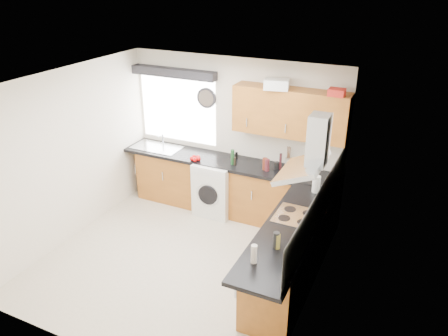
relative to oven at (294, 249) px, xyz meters
The scene contains 37 objects.
ground_plane 1.59m from the oven, 168.69° to the right, with size 3.60×3.60×0.00m, color beige.
ceiling 2.58m from the oven, 168.69° to the right, with size 3.60×3.60×0.02m, color white.
wall_back 2.28m from the oven, 135.00° to the left, with size 3.60×0.02×2.50m, color silver.
wall_front 2.71m from the oven, 125.54° to the right, with size 3.60×0.02×2.50m, color silver.
wall_left 3.41m from the oven, behind, with size 0.02×3.60×2.50m, color silver.
wall_right 0.93m from the oven, 45.00° to the right, with size 0.02×3.60×2.50m, color silver.
window 3.16m from the oven, 149.70° to the left, with size 1.40×0.02×1.10m, color silver.
window_blind 3.40m from the oven, 151.23° to the left, with size 1.50×0.18×0.14m, color black.
splashback 0.81m from the oven, ahead, with size 0.01×3.00×0.54m, color white.
base_cab_back 2.01m from the oven, 142.90° to the left, with size 3.00×0.58×0.86m, color brown.
base_cab_corner 1.20m from the oven, 90.00° to the left, with size 0.60×0.60×0.86m, color brown.
base_cab_right 0.15m from the oven, 86.19° to the right, with size 0.58×2.10×0.86m, color brown.
worktop_back 1.98m from the oven, 141.34° to the left, with size 3.60×0.62×0.05m, color black.
worktop_right 0.55m from the oven, 90.00° to the right, with size 0.62×2.42×0.05m, color black.
sink 3.12m from the oven, 157.02° to the left, with size 0.84×0.46×0.10m, color silver, non-canonical shape.
oven is the anchor object (origin of this frame).
hob_plate 0.49m from the oven, 90.00° to the left, with size 0.52×0.52×0.01m, color silver.
extractor_hood 1.35m from the oven, ahead, with size 0.52×0.78×0.66m, color silver, non-canonical shape.
upper_cabinets 1.99m from the oven, 112.54° to the left, with size 1.70×0.35×0.70m, color brown.
washing_machine 1.98m from the oven, 146.31° to the left, with size 0.61×0.59×0.89m, color silver.
wall_clock 2.84m from the oven, 143.87° to the left, with size 0.33×0.33×0.04m, color black.
casserole 2.30m from the oven, 121.39° to the left, with size 0.34×0.25×0.14m, color silver.
storage_box 2.16m from the oven, 85.31° to the left, with size 0.22×0.18×0.10m, color red.
utensil_pot 1.60m from the oven, 111.65° to the left, with size 0.10×0.10×0.14m, color gray.
kitchen_roll 0.96m from the oven, 86.43° to the left, with size 0.11×0.11×0.24m, color silver.
tomato_cluster 2.27m from the oven, 153.04° to the left, with size 0.16×0.16×0.07m, color red, non-canonical shape.
jar_0 1.41m from the oven, 106.51° to the left, with size 0.07×0.07×0.19m, color #9F9587.
jar_1 2.03m from the oven, 136.03° to the left, with size 0.04×0.04×0.10m, color black.
jar_2 1.53m from the oven, 126.42° to the left, with size 0.07×0.07×0.19m, color #5C2213.
jar_3 1.86m from the oven, 140.94° to the left, with size 0.06×0.06×0.24m, color #153C19.
jar_4 1.50m from the oven, 118.99° to the left, with size 0.07×0.07×0.12m, color black.
jar_5 1.80m from the oven, 140.33° to the left, with size 0.04×0.04×0.13m, color black.
jar_6 1.54m from the oven, 116.79° to the left, with size 0.04×0.04×0.25m, color #3D1519.
jar_7 1.48m from the oven, 125.55° to the left, with size 0.07×0.07×0.19m, color #4C1B21.
bottle_0 0.93m from the oven, 90.00° to the right, with size 0.06×0.06×0.18m, color olive.
bottle_1 1.24m from the oven, 97.24° to the right, with size 0.07×0.07×0.21m, color #C0B2A3.
bottle_2 0.94m from the oven, 91.19° to the right, with size 0.07×0.07×0.20m, color black.
Camera 1 is at (2.67, -4.29, 3.71)m, focal length 35.00 mm.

